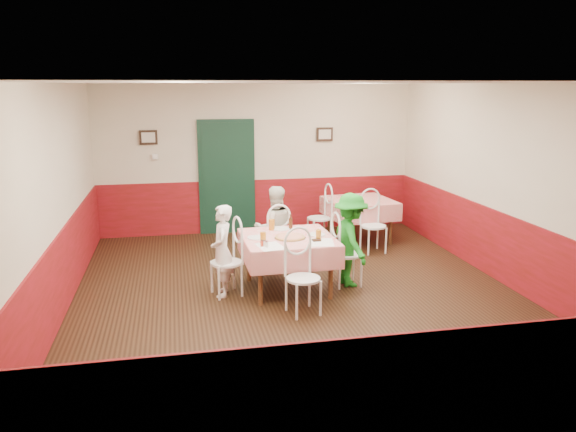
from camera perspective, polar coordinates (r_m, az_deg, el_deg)
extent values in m
plane|color=black|center=(7.73, 0.93, -7.86)|extent=(7.00, 7.00, 0.00)
plane|color=white|center=(7.22, 1.02, 13.38)|extent=(7.00, 7.00, 0.00)
cube|color=beige|center=(10.75, -3.10, 5.81)|extent=(6.00, 0.10, 2.80)
cube|color=beige|center=(4.11, 11.68, -6.61)|extent=(6.00, 0.10, 2.80)
cube|color=beige|center=(7.32, -22.63, 1.33)|extent=(0.10, 7.00, 2.80)
cube|color=beige|center=(8.51, 21.14, 2.99)|extent=(0.10, 7.00, 2.80)
cube|color=maroon|center=(10.88, -3.03, 1.09)|extent=(6.00, 0.03, 1.00)
cube|color=maroon|center=(4.50, 11.05, -17.40)|extent=(6.00, 0.03, 1.00)
cube|color=maroon|center=(7.53, -21.92, -5.38)|extent=(0.03, 7.00, 1.00)
cube|color=maroon|center=(8.69, 20.57, -2.86)|extent=(0.03, 7.00, 1.00)
cube|color=black|center=(10.68, -6.23, 3.80)|extent=(0.96, 0.06, 2.10)
cube|color=black|center=(10.54, -14.00, 7.76)|extent=(0.32, 0.03, 0.26)
cube|color=black|center=(10.92, 3.75, 8.29)|extent=(0.32, 0.03, 0.26)
cube|color=white|center=(10.58, -13.35, 5.90)|extent=(0.10, 0.03, 0.10)
cube|color=red|center=(7.74, 0.00, -4.87)|extent=(1.25, 1.25, 0.77)
cube|color=red|center=(10.27, 7.25, -0.44)|extent=(1.23, 1.23, 0.77)
cylinder|color=#B74723|center=(7.56, 0.21, -2.17)|extent=(0.41, 0.41, 0.03)
cylinder|color=white|center=(7.57, -3.20, -2.21)|extent=(0.26, 0.26, 0.01)
cylinder|color=white|center=(7.72, 2.86, -1.91)|extent=(0.26, 0.26, 0.01)
cylinder|color=white|center=(8.02, -0.70, -1.31)|extent=(0.26, 0.26, 0.01)
cylinder|color=#BF7219|center=(7.32, -2.55, -2.22)|extent=(0.08, 0.08, 0.14)
cylinder|color=#BF7219|center=(7.50, 3.12, -1.91)|extent=(0.07, 0.07, 0.13)
cylinder|color=#BF7219|center=(7.97, -1.66, -0.89)|extent=(0.09, 0.09, 0.15)
cylinder|color=#381C0A|center=(8.01, 0.27, -0.66)|extent=(0.05, 0.05, 0.20)
cylinder|color=silver|center=(7.17, -2.38, -2.78)|extent=(0.04, 0.04, 0.09)
cylinder|color=silver|center=(7.13, -2.17, -2.87)|extent=(0.04, 0.04, 0.09)
cylinder|color=#B23319|center=(7.17, -2.68, -2.77)|extent=(0.04, 0.04, 0.09)
cube|color=white|center=(7.18, -1.83, -3.10)|extent=(0.36, 0.44, 0.00)
cube|color=white|center=(7.38, 3.47, -2.68)|extent=(0.37, 0.45, 0.00)
cube|color=black|center=(7.44, 2.92, -2.47)|extent=(0.11, 0.09, 0.02)
imported|color=gray|center=(7.53, -6.70, -3.53)|extent=(0.34, 0.48, 1.24)
imported|color=gray|center=(8.51, -1.35, -1.27)|extent=(0.65, 0.51, 1.30)
imported|color=gray|center=(7.90, 6.38, -2.42)|extent=(0.55, 0.89, 1.32)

